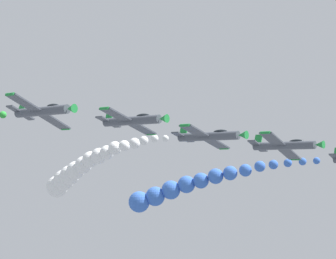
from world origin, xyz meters
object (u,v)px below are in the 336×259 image
object	(u,v)px
airplane_right_inner	(209,136)
airplane_right_outer	(43,111)
airplane_left_outer	(132,121)
airplane_left_inner	(285,145)

from	to	relation	value
airplane_right_inner	airplane_right_outer	distance (m)	21.09
airplane_right_inner	airplane_left_outer	bearing A→B (deg)	-42.67
airplane_left_inner	airplane_right_outer	distance (m)	32.36
airplane_left_outer	airplane_right_outer	xyz separation A→B (m)	(9.35, -6.04, 0.85)
airplane_left_outer	airplane_right_outer	size ratio (longest dim) A/B	1.00
airplane_left_inner	airplane_left_outer	xyz separation A→B (m)	(17.01, -12.36, 2.91)
airplane_right_inner	airplane_right_outer	xyz separation A→B (m)	(16.60, -12.72, 2.73)
airplane_left_outer	airplane_left_inner	bearing A→B (deg)	144.01
airplane_right_inner	airplane_left_outer	world-z (taller)	airplane_left_outer
airplane_left_inner	airplane_right_outer	bearing A→B (deg)	-34.90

